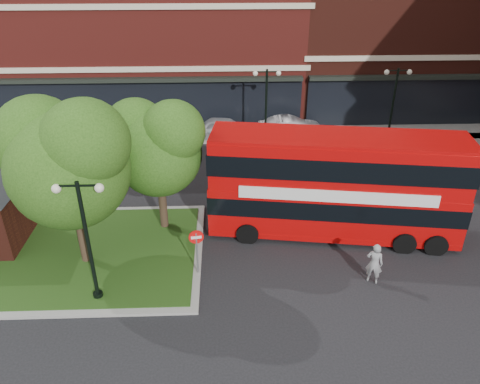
{
  "coord_description": "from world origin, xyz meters",
  "views": [
    {
      "loc": [
        -0.66,
        -13.51,
        12.07
      ],
      "look_at": [
        0.01,
        4.74,
        2.0
      ],
      "focal_mm": 35.0,
      "sensor_mm": 36.0,
      "label": 1
    }
  ],
  "objects_px": {
    "bus": "(335,179)",
    "car_silver": "(225,128)",
    "woman": "(374,263)",
    "car_white": "(291,128)"
  },
  "relations": [
    {
      "from": "bus",
      "to": "car_silver",
      "type": "xyz_separation_m",
      "value": [
        -4.74,
        11.61,
        -2.03
      ]
    },
    {
      "from": "woman",
      "to": "car_silver",
      "type": "bearing_deg",
      "value": -45.64
    },
    {
      "from": "bus",
      "to": "car_silver",
      "type": "height_order",
      "value": "bus"
    },
    {
      "from": "woman",
      "to": "car_white",
      "type": "height_order",
      "value": "woman"
    },
    {
      "from": "woman",
      "to": "car_silver",
      "type": "xyz_separation_m",
      "value": [
        -5.67,
        15.17,
        -0.18
      ]
    },
    {
      "from": "bus",
      "to": "car_white",
      "type": "distance_m",
      "value": 11.73
    },
    {
      "from": "car_silver",
      "to": "car_white",
      "type": "xyz_separation_m",
      "value": [
        4.41,
        -0.06,
        0.0
      ]
    },
    {
      "from": "car_white",
      "to": "bus",
      "type": "bearing_deg",
      "value": 177.59
    },
    {
      "from": "woman",
      "to": "car_white",
      "type": "distance_m",
      "value": 15.17
    },
    {
      "from": "car_silver",
      "to": "car_white",
      "type": "relative_size",
      "value": 0.97
    }
  ]
}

